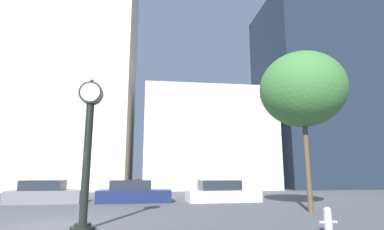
{
  "coord_description": "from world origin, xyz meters",
  "views": [
    {
      "loc": [
        3.38,
        -11.37,
        1.83
      ],
      "look_at": [
        6.34,
        10.8,
        6.1
      ],
      "focal_mm": 28.0,
      "sensor_mm": 36.0,
      "label": 1
    }
  ],
  "objects": [
    {
      "name": "ground_plane",
      "position": [
        0.0,
        0.0,
        0.0
      ],
      "size": [
        200.0,
        200.0,
        0.0
      ],
      "primitive_type": "plane",
      "color": "#515156"
    },
    {
      "name": "fire_hydrant_near",
      "position": [
        8.66,
        -2.61,
        0.41
      ],
      "size": [
        0.55,
        0.24,
        0.8
      ],
      "color": "#B7B7BC",
      "rests_on": "ground_plane"
    },
    {
      "name": "street_clock",
      "position": [
        1.23,
        -0.9,
        2.76
      ],
      "size": [
        0.78,
        0.78,
        5.04
      ],
      "color": "black",
      "rests_on": "ground_plane"
    },
    {
      "name": "building_storefront_row",
      "position": [
        9.61,
        24.0,
        5.46
      ],
      "size": [
        14.12,
        12.0,
        10.91
      ],
      "color": "beige",
      "rests_on": "ground_plane"
    },
    {
      "name": "building_tall_tower",
      "position": [
        -6.85,
        24.0,
        20.46
      ],
      "size": [
        15.48,
        12.0,
        40.92
      ],
      "color": "beige",
      "rests_on": "ground_plane"
    },
    {
      "name": "bare_tree",
      "position": [
        10.74,
        2.19,
        5.87
      ],
      "size": [
        4.17,
        4.17,
        7.76
      ],
      "color": "brown",
      "rests_on": "ground_plane"
    },
    {
      "name": "car_grey",
      "position": [
        -2.91,
        8.16,
        0.56
      ],
      "size": [
        4.24,
        1.97,
        1.35
      ],
      "rotation": [
        0.0,
        0.0,
        0.02
      ],
      "color": "slate",
      "rests_on": "ground_plane"
    },
    {
      "name": "building_glass_modern",
      "position": [
        24.78,
        24.0,
        12.05
      ],
      "size": [
        13.92,
        12.0,
        24.1
      ],
      "color": "#1E2838",
      "rests_on": "ground_plane"
    },
    {
      "name": "car_navy",
      "position": [
        2.31,
        8.01,
        0.56
      ],
      "size": [
        4.49,
        1.88,
        1.34
      ],
      "rotation": [
        0.0,
        0.0,
        0.02
      ],
      "color": "#19234C",
      "rests_on": "ground_plane"
    },
    {
      "name": "car_white",
      "position": [
        7.83,
        7.71,
        0.55
      ],
      "size": [
        4.61,
        2.13,
        1.32
      ],
      "rotation": [
        0.0,
        0.0,
        0.06
      ],
      "color": "silver",
      "rests_on": "ground_plane"
    }
  ]
}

